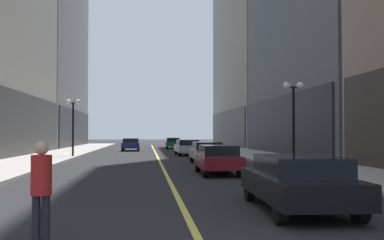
{
  "coord_description": "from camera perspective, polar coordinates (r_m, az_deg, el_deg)",
  "views": [
    {
      "loc": [
        -0.92,
        -3.41,
        1.85
      ],
      "look_at": [
        3.06,
        35.67,
        3.01
      ],
      "focal_mm": 42.44,
      "sensor_mm": 36.0,
      "label": 1
    }
  ],
  "objects": [
    {
      "name": "pedestrian_in_red_jacket",
      "position": [
        7.97,
        -18.42,
        -7.73
      ],
      "size": [
        0.37,
        0.37,
        1.72
      ],
      "color": "black",
      "rests_on": "ground"
    },
    {
      "name": "sidewalk_left",
      "position": [
        39.14,
        -16.65,
        -4.22
      ],
      "size": [
        4.5,
        78.0,
        0.15
      ],
      "primitive_type": "cube",
      "color": "#ADA8A0",
      "rests_on": "ground"
    },
    {
      "name": "car_green",
      "position": [
        55.21,
        -2.42,
        -2.87
      ],
      "size": [
        1.83,
        4.48,
        1.32
      ],
      "color": "#196038",
      "rests_on": "ground"
    },
    {
      "name": "sidewalk_right",
      "position": [
        39.53,
        7.62,
        -4.25
      ],
      "size": [
        4.5,
        78.0,
        0.15
      ],
      "primitive_type": "cube",
      "color": "#ADA8A0",
      "rests_on": "ground"
    },
    {
      "name": "car_grey",
      "position": [
        28.07,
        1.84,
        -4.01
      ],
      "size": [
        1.77,
        4.21,
        1.32
      ],
      "color": "slate",
      "rests_on": "ground"
    },
    {
      "name": "street_lamp_right_mid",
      "position": [
        23.16,
        12.63,
        1.83
      ],
      "size": [
        1.06,
        0.36,
        4.43
      ],
      "color": "black",
      "rests_on": "ground"
    },
    {
      "name": "lane_centre_stripe",
      "position": [
        38.46,
        -4.45,
        -4.44
      ],
      "size": [
        0.16,
        70.0,
        0.01
      ],
      "primitive_type": "cube",
      "color": "#E5D64C",
      "rests_on": "ground"
    },
    {
      "name": "car_navy",
      "position": [
        48.7,
        -7.69,
        -3.01
      ],
      "size": [
        1.88,
        4.63,
        1.32
      ],
      "color": "#141E4C",
      "rests_on": "ground"
    },
    {
      "name": "ground_plane",
      "position": [
        38.46,
        -4.45,
        -4.45
      ],
      "size": [
        200.0,
        200.0,
        0.0
      ],
      "primitive_type": "plane",
      "color": "#262628"
    },
    {
      "name": "car_maroon",
      "position": [
        20.52,
        3.26,
        -4.86
      ],
      "size": [
        1.72,
        4.03,
        1.32
      ],
      "color": "maroon",
      "rests_on": "ground"
    },
    {
      "name": "car_silver",
      "position": [
        38.33,
        -0.61,
        -3.38
      ],
      "size": [
        1.97,
        4.77,
        1.32
      ],
      "color": "#B7B7BC",
      "rests_on": "ground"
    },
    {
      "name": "street_lamp_left_far",
      "position": [
        35.41,
        -14.72,
        0.64
      ],
      "size": [
        1.06,
        0.36,
        4.43
      ],
      "color": "black",
      "rests_on": "ground"
    },
    {
      "name": "car_black",
      "position": [
        11.22,
        13.12,
        -7.43
      ],
      "size": [
        2.08,
        4.77,
        1.32
      ],
      "color": "black",
      "rests_on": "ground"
    }
  ]
}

